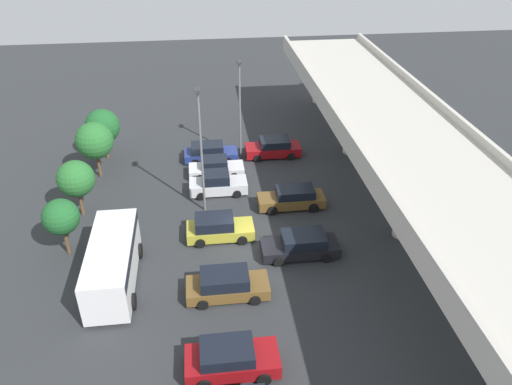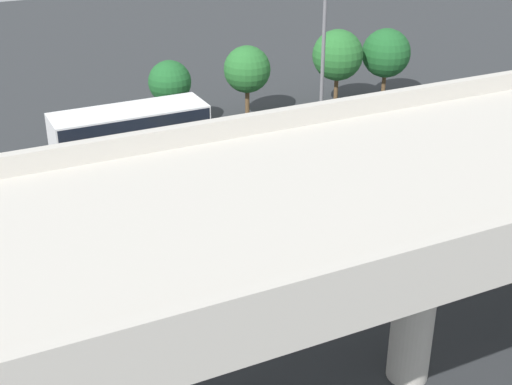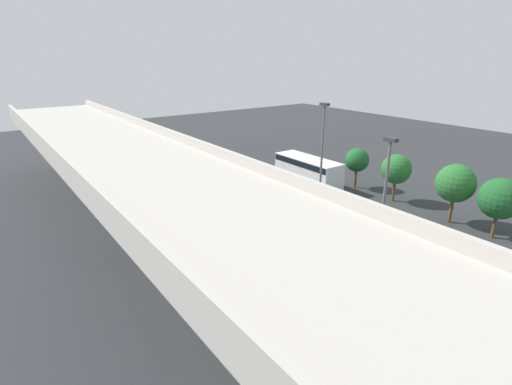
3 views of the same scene
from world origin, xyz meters
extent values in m
plane|color=#2D3033|center=(0.00, 0.00, 0.00)|extent=(105.85, 105.85, 0.00)
cube|color=#BCB7AD|center=(0.00, 10.42, 6.22)|extent=(49.39, 7.99, 0.90)
cube|color=#BCB7AD|center=(0.00, 6.57, 6.94)|extent=(49.39, 0.30, 0.55)
cube|color=#BCB7AD|center=(0.00, 14.27, 6.94)|extent=(49.39, 0.30, 0.55)
cylinder|color=#BCB7AD|center=(-12.35, 10.42, 2.88)|extent=(1.19, 1.19, 5.77)
cylinder|color=#BCB7AD|center=(0.00, 10.42, 2.88)|extent=(1.19, 1.19, 5.77)
cylinder|color=#BCB7AD|center=(12.35, 10.42, 2.88)|extent=(1.19, 1.19, 5.77)
cylinder|color=#BCB7AD|center=(24.70, 10.42, 2.88)|extent=(1.19, 1.19, 5.77)
cube|color=navy|center=(-12.37, -1.70, 0.50)|extent=(1.86, 4.47, 0.66)
cube|color=black|center=(-12.37, -2.01, 1.16)|extent=(1.71, 2.67, 0.66)
cylinder|color=black|center=(-13.32, -0.32, 0.31)|extent=(0.22, 0.62, 0.62)
cylinder|color=black|center=(-11.42, -0.32, 0.31)|extent=(0.22, 0.62, 0.62)
cylinder|color=black|center=(-13.32, -3.09, 0.31)|extent=(0.22, 0.62, 0.62)
cylinder|color=black|center=(-11.42, -3.09, 0.31)|extent=(0.22, 0.62, 0.62)
cube|color=silver|center=(-9.64, -1.39, 0.49)|extent=(1.83, 4.37, 0.64)
cube|color=black|center=(-9.64, -1.50, 1.17)|extent=(1.68, 1.97, 0.71)
cylinder|color=black|center=(-10.58, -0.03, 0.31)|extent=(0.22, 0.63, 0.63)
cylinder|color=black|center=(-8.71, -0.03, 0.31)|extent=(0.22, 0.63, 0.63)
cylinder|color=black|center=(-10.58, -2.74, 0.31)|extent=(0.22, 0.63, 0.63)
cylinder|color=black|center=(-8.71, -2.74, 0.31)|extent=(0.22, 0.63, 0.63)
cube|color=silver|center=(-6.94, -1.38, 0.57)|extent=(1.82, 4.33, 0.80)
cube|color=black|center=(-6.94, -1.56, 1.32)|extent=(1.67, 2.02, 0.72)
cylinder|color=black|center=(-7.87, -0.04, 0.31)|extent=(0.22, 0.61, 0.61)
cylinder|color=black|center=(-6.01, -0.04, 0.31)|extent=(0.22, 0.61, 0.61)
cylinder|color=black|center=(-7.87, -2.73, 0.31)|extent=(0.22, 0.61, 0.61)
cylinder|color=black|center=(-6.01, -2.73, 0.31)|extent=(0.22, 0.61, 0.61)
cube|color=brown|center=(-4.28, 3.72, 0.56)|extent=(1.71, 4.80, 0.72)
cube|color=black|center=(-4.28, 3.99, 1.23)|extent=(1.57, 2.68, 0.62)
cylinder|color=black|center=(-3.41, 2.23, 0.35)|extent=(0.22, 0.71, 0.71)
cylinder|color=black|center=(-5.16, 2.23, 0.35)|extent=(0.22, 0.71, 0.71)
cylinder|color=black|center=(-3.41, 5.20, 0.35)|extent=(0.22, 0.71, 0.71)
cylinder|color=black|center=(-5.16, 5.20, 0.35)|extent=(0.22, 0.71, 0.71)
cube|color=gold|center=(-1.18, -1.57, 0.53)|extent=(1.88, 4.39, 0.71)
cube|color=black|center=(-1.18, -1.94, 1.25)|extent=(1.73, 2.49, 0.72)
cylinder|color=black|center=(-2.15, -0.21, 0.32)|extent=(0.22, 0.64, 0.64)
cylinder|color=black|center=(-0.22, -0.21, 0.32)|extent=(0.22, 0.64, 0.64)
cylinder|color=black|center=(-2.15, -2.93, 0.32)|extent=(0.22, 0.64, 0.64)
cylinder|color=black|center=(-0.22, -2.93, 0.32)|extent=(0.22, 0.64, 0.64)
cube|color=black|center=(1.21, 3.28, 0.50)|extent=(1.94, 4.86, 0.66)
cube|color=black|center=(1.21, 3.50, 1.16)|extent=(1.79, 2.69, 0.66)
cylinder|color=black|center=(2.20, 1.77, 0.32)|extent=(0.22, 0.63, 0.63)
cylinder|color=black|center=(0.22, 1.77, 0.32)|extent=(0.22, 0.63, 0.63)
cylinder|color=black|center=(2.20, 4.79, 0.32)|extent=(0.22, 0.63, 0.63)
cylinder|color=black|center=(0.22, 4.79, 0.32)|extent=(0.22, 0.63, 0.63)
cube|color=brown|center=(4.36, -1.48, 0.51)|extent=(1.92, 4.66, 0.68)
cube|color=black|center=(4.36, -1.64, 1.20)|extent=(1.76, 2.70, 0.72)
cylinder|color=black|center=(3.38, -0.04, 0.30)|extent=(0.22, 0.61, 0.61)
cylinder|color=black|center=(5.34, -0.04, 0.30)|extent=(0.22, 0.61, 0.61)
cylinder|color=black|center=(3.38, -2.93, 0.30)|extent=(0.22, 0.61, 0.61)
cylinder|color=black|center=(5.34, -2.93, 0.30)|extent=(0.22, 0.61, 0.61)
cube|color=maroon|center=(9.58, -1.64, 0.57)|extent=(1.98, 4.46, 0.77)
cube|color=black|center=(9.58, -1.87, 1.27)|extent=(1.82, 2.52, 0.63)
cylinder|color=black|center=(8.57, -0.25, 0.34)|extent=(0.22, 0.69, 0.69)
cylinder|color=black|center=(10.59, -0.25, 0.34)|extent=(0.22, 0.69, 0.69)
cylinder|color=black|center=(8.57, -3.02, 0.34)|extent=(0.22, 0.69, 0.69)
cylinder|color=black|center=(10.59, -3.02, 0.34)|extent=(0.22, 0.69, 0.69)
cube|color=silver|center=(12.67, -1.53, 0.54)|extent=(1.93, 4.89, 0.75)
cube|color=black|center=(12.67, -1.76, 1.28)|extent=(1.77, 2.73, 0.73)
cylinder|color=black|center=(11.69, -0.01, 0.31)|extent=(0.22, 0.61, 0.61)
cylinder|color=black|center=(13.66, -0.01, 0.31)|extent=(0.22, 0.61, 0.61)
cylinder|color=black|center=(11.69, -3.04, 0.31)|extent=(0.22, 0.61, 0.61)
cylinder|color=black|center=(13.66, -3.04, 0.31)|extent=(0.22, 0.61, 0.61)
cube|color=maroon|center=(-12.55, 3.62, 0.56)|extent=(1.95, 4.72, 0.77)
cube|color=black|center=(-12.55, 3.78, 1.26)|extent=(1.80, 2.49, 0.63)
cylinder|color=black|center=(-11.55, 2.16, 0.31)|extent=(0.22, 0.63, 0.63)
cylinder|color=black|center=(-13.55, 2.16, 0.31)|extent=(0.22, 0.63, 0.63)
cylinder|color=black|center=(-11.55, 5.08, 0.31)|extent=(0.22, 0.63, 0.63)
cylinder|color=black|center=(-13.55, 5.08, 0.31)|extent=(0.22, 0.63, 0.63)
cube|color=white|center=(2.55, -7.94, 1.50)|extent=(7.31, 2.41, 2.49)
cube|color=black|center=(2.55, -7.94, 2.39)|extent=(7.16, 2.46, 0.55)
cylinder|color=black|center=(4.81, -6.71, 0.47)|extent=(0.94, 0.29, 0.94)
cylinder|color=black|center=(4.81, -9.17, 0.47)|extent=(0.94, 0.29, 0.94)
cylinder|color=black|center=(0.28, -6.71, 0.47)|extent=(0.94, 0.29, 0.94)
cylinder|color=black|center=(0.28, -9.17, 0.47)|extent=(0.94, 0.29, 0.94)
cylinder|color=slate|center=(-4.62, -2.49, 4.43)|extent=(0.16, 0.16, 8.86)
cube|color=#333338|center=(-4.62, -2.49, 8.96)|extent=(0.70, 0.35, 0.20)
cylinder|color=slate|center=(-12.73, 0.86, 4.07)|extent=(0.16, 0.16, 8.14)
cube|color=#333338|center=(-12.73, 0.86, 8.24)|extent=(0.70, 0.35, 0.20)
cylinder|color=brown|center=(-13.85, -10.55, 0.86)|extent=(0.24, 0.24, 1.72)
sphere|color=#1E5B28|center=(-13.85, -10.55, 2.94)|extent=(2.86, 2.86, 2.86)
cylinder|color=brown|center=(-10.58, -10.67, 0.97)|extent=(0.24, 0.24, 1.93)
sphere|color=#286B2D|center=(-10.58, -10.67, 3.17)|extent=(2.90, 2.90, 2.90)
cylinder|color=brown|center=(-5.09, -11.12, 0.91)|extent=(0.24, 0.24, 1.82)
sphere|color=#286B2D|center=(-5.09, -11.12, 2.91)|extent=(2.57, 2.57, 2.57)
cylinder|color=brown|center=(-0.66, -11.23, 0.90)|extent=(0.24, 0.24, 1.79)
sphere|color=#1E5B28|center=(-0.66, -11.23, 2.76)|extent=(2.26, 2.26, 2.26)
camera|label=1|loc=(25.67, -2.44, 19.74)|focal=35.00mm
camera|label=2|loc=(11.03, 23.14, 13.72)|focal=50.00mm
camera|label=3|loc=(-24.91, 18.00, 12.40)|focal=28.00mm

